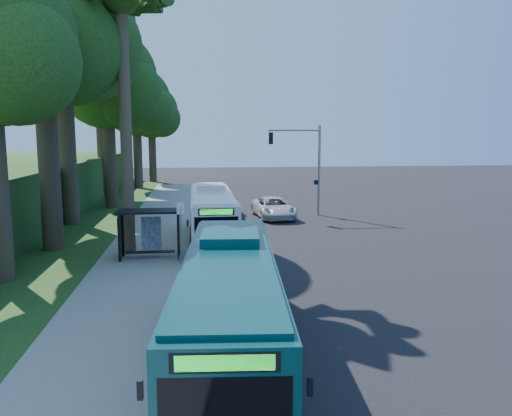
{
  "coord_description": "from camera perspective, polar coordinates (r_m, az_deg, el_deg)",
  "views": [
    {
      "loc": [
        -4.6,
        -27.88,
        6.23
      ],
      "look_at": [
        -1.2,
        1.0,
        1.98
      ],
      "focal_mm": 35.0,
      "sensor_mm": 36.0,
      "label": 1
    }
  ],
  "objects": [
    {
      "name": "pickup",
      "position": [
        37.85,
        2.03,
        0.03
      ],
      "size": [
        3.02,
        5.79,
        1.56
      ],
      "primitive_type": "imported",
      "rotation": [
        0.0,
        0.0,
        0.08
      ],
      "color": "beige",
      "rests_on": "ground"
    },
    {
      "name": "tree_2",
      "position": [
        44.67,
        -16.55,
        13.44
      ],
      "size": [
        8.82,
        8.4,
        15.12
      ],
      "color": "#382B1E",
      "rests_on": "ground"
    },
    {
      "name": "tree_0",
      "position": [
        29.36,
        -23.14,
        17.42
      ],
      "size": [
        8.4,
        8.0,
        15.7
      ],
      "color": "#382B1E",
      "rests_on": "ground"
    },
    {
      "name": "grass_verge",
      "position": [
        34.5,
        -20.71,
        -2.58
      ],
      "size": [
        8.0,
        70.0,
        0.06
      ],
      "primitive_type": "cube",
      "color": "#234719",
      "rests_on": "ground"
    },
    {
      "name": "tree_3",
      "position": [
        53.0,
        -17.31,
        14.18
      ],
      "size": [
        10.08,
        9.6,
        17.28
      ],
      "color": "#382B1E",
      "rests_on": "ground"
    },
    {
      "name": "bus_shelter",
      "position": [
        25.55,
        -12.59,
        -1.85
      ],
      "size": [
        3.2,
        1.51,
        2.55
      ],
      "color": "black",
      "rests_on": "ground"
    },
    {
      "name": "traffic_signal_pole",
      "position": [
        38.84,
        5.78,
        5.61
      ],
      "size": [
        4.1,
        0.3,
        7.0
      ],
      "color": "gray",
      "rests_on": "ground"
    },
    {
      "name": "palm_tree",
      "position": [
        27.33,
        -15.14,
        21.04
      ],
      "size": [
        4.2,
        4.2,
        14.4
      ],
      "color": "#4C3F2D",
      "rests_on": "ground"
    },
    {
      "name": "stop_sign_pole",
      "position": [
        23.27,
        -8.58,
        -2.04
      ],
      "size": [
        0.35,
        0.06,
        3.17
      ],
      "color": "gray",
      "rests_on": "ground"
    },
    {
      "name": "sidewalk",
      "position": [
        28.69,
        -11.99,
        -4.29
      ],
      "size": [
        4.5,
        70.0,
        0.12
      ],
      "primitive_type": "cube",
      "color": "gray",
      "rests_on": "ground"
    },
    {
      "name": "tree_1",
      "position": [
        37.49,
        -21.2,
        17.76
      ],
      "size": [
        10.5,
        10.0,
        18.26
      ],
      "color": "#382B1E",
      "rests_on": "ground"
    },
    {
      "name": "tree_4",
      "position": [
        60.35,
        -13.45,
        11.42
      ],
      "size": [
        8.4,
        8.0,
        14.14
      ],
      "color": "#382B1E",
      "rests_on": "ground"
    },
    {
      "name": "ground",
      "position": [
        28.94,
        2.59,
        -4.12
      ],
      "size": [
        140.0,
        140.0,
        0.0
      ],
      "primitive_type": "plane",
      "color": "black",
      "rests_on": "ground"
    },
    {
      "name": "red_curb",
      "position": [
        24.67,
        -7.48,
        -6.23
      ],
      "size": [
        0.25,
        30.0,
        0.13
      ],
      "primitive_type": "cube",
      "color": "maroon",
      "rests_on": "ground"
    },
    {
      "name": "white_bus",
      "position": [
        28.9,
        -5.05,
        -0.91
      ],
      "size": [
        2.46,
        11.07,
        3.3
      ],
      "rotation": [
        0.0,
        0.0,
        0.01
      ],
      "color": "silver",
      "rests_on": "ground"
    },
    {
      "name": "tree_5",
      "position": [
        68.17,
        -11.81,
        10.45
      ],
      "size": [
        7.35,
        7.0,
        12.86
      ],
      "color": "#382B1E",
      "rests_on": "ground"
    },
    {
      "name": "teal_bus",
      "position": [
        13.77,
        -3.02,
        -11.14
      ],
      "size": [
        3.27,
        11.47,
        3.37
      ],
      "rotation": [
        0.0,
        0.0,
        -0.08
      ],
      "color": "#0A3A3B",
      "rests_on": "ground"
    }
  ]
}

